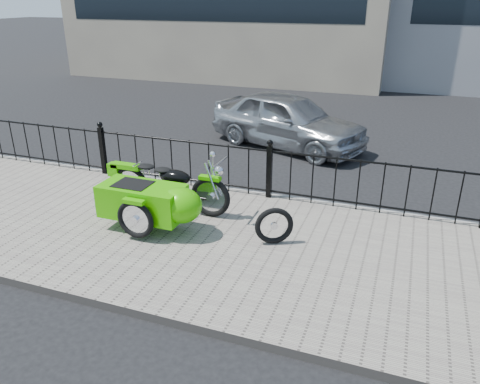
% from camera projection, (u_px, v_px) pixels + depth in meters
% --- Properties ---
extents(ground, '(120.00, 120.00, 0.00)m').
position_uv_depth(ground, '(244.00, 234.00, 7.39)').
color(ground, black).
rests_on(ground, ground).
extents(sidewalk, '(30.00, 3.80, 0.12)m').
position_uv_depth(sidewalk, '(233.00, 246.00, 6.94)').
color(sidewalk, slate).
rests_on(sidewalk, ground).
extents(curb, '(30.00, 0.10, 0.12)m').
position_uv_depth(curb, '(271.00, 197.00, 8.61)').
color(curb, gray).
rests_on(curb, ground).
extents(iron_fence, '(14.11, 0.11, 1.08)m').
position_uv_depth(iron_fence, '(269.00, 173.00, 8.29)').
color(iron_fence, black).
rests_on(iron_fence, sidewalk).
extents(motorcycle_sidecar, '(2.28, 1.48, 0.98)m').
position_uv_depth(motorcycle_sidecar, '(157.00, 198.00, 7.22)').
color(motorcycle_sidecar, black).
rests_on(motorcycle_sidecar, sidewalk).
extents(spare_tire, '(0.54, 0.34, 0.57)m').
position_uv_depth(spare_tire, '(274.00, 226.00, 6.78)').
color(spare_tire, black).
rests_on(spare_tire, sidewalk).
extents(sedan_car, '(4.25, 2.83, 1.34)m').
position_uv_depth(sedan_car, '(288.00, 120.00, 11.41)').
color(sedan_car, '#AAADB1').
rests_on(sedan_car, ground).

